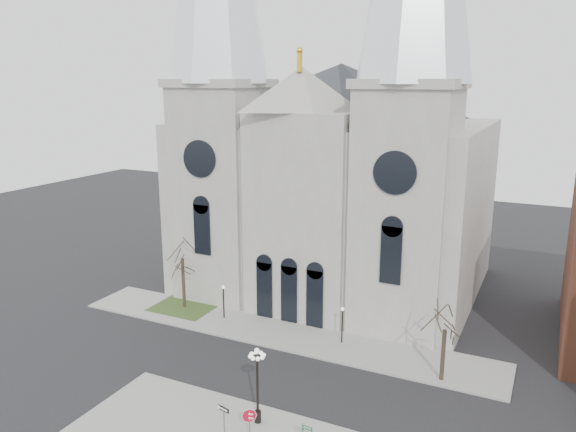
% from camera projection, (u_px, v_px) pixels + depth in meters
% --- Properties ---
extents(ground, '(160.00, 160.00, 0.00)m').
position_uv_depth(ground, '(210.00, 392.00, 41.20)').
color(ground, black).
rests_on(ground, ground).
extents(sidewalk_far, '(40.00, 6.00, 0.14)m').
position_uv_depth(sidewalk_far, '(278.00, 332.00, 50.81)').
color(sidewalk_far, gray).
rests_on(sidewalk_far, ground).
extents(grass_patch, '(6.00, 5.00, 0.18)m').
position_uv_depth(grass_patch, '(185.00, 307.00, 56.34)').
color(grass_patch, '#2F481E').
rests_on(grass_patch, ground).
extents(cathedral, '(33.00, 26.66, 54.00)m').
position_uv_depth(cathedral, '(330.00, 119.00, 56.84)').
color(cathedral, '#9A9790').
rests_on(cathedral, ground).
extents(tree_left, '(3.20, 3.20, 7.50)m').
position_uv_depth(tree_left, '(182.00, 255.00, 55.04)').
color(tree_left, black).
rests_on(tree_left, ground).
extents(tree_right, '(3.20, 3.20, 6.00)m').
position_uv_depth(tree_right, '(445.00, 327.00, 41.67)').
color(tree_right, black).
rests_on(tree_right, ground).
extents(ped_lamp_left, '(0.32, 0.32, 3.26)m').
position_uv_depth(ped_lamp_left, '(224.00, 296.00, 53.26)').
color(ped_lamp_left, black).
rests_on(ped_lamp_left, sidewalk_far).
extents(ped_lamp_right, '(0.32, 0.32, 3.26)m').
position_uv_depth(ped_lamp_right, '(342.00, 319.00, 48.17)').
color(ped_lamp_right, black).
rests_on(ped_lamp_right, sidewalk_far).
extents(stop_sign, '(0.93, 0.25, 2.64)m').
position_uv_depth(stop_sign, '(249.00, 420.00, 34.43)').
color(stop_sign, slate).
rests_on(stop_sign, sidewalk_near).
extents(globe_lamp, '(1.31, 1.31, 5.36)m').
position_uv_depth(globe_lamp, '(257.00, 376.00, 36.55)').
color(globe_lamp, black).
rests_on(globe_lamp, sidewalk_near).
extents(one_way_sign, '(0.92, 0.25, 2.15)m').
position_uv_depth(one_way_sign, '(224.00, 415.00, 35.63)').
color(one_way_sign, slate).
rests_on(one_way_sign, sidewalk_near).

